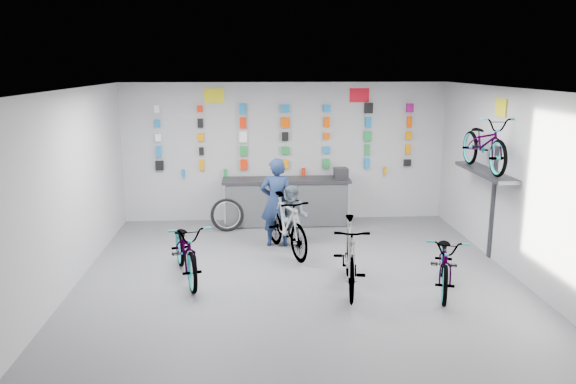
{
  "coord_description": "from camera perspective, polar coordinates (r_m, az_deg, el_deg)",
  "views": [
    {
      "loc": [
        -0.72,
        -8.07,
        3.35
      ],
      "look_at": [
        -0.1,
        1.4,
        1.2
      ],
      "focal_mm": 35.0,
      "sensor_mm": 36.0,
      "label": 1
    }
  ],
  "objects": [
    {
      "name": "merch_wall",
      "position": [
        12.13,
        0.04,
        5.42
      ],
      "size": [
        5.56,
        0.08,
        1.57
      ],
      "color": "black",
      "rests_on": "wall_back"
    },
    {
      "name": "bike_service",
      "position": [
        10.15,
        -0.18,
        -3.3
      ],
      "size": [
        1.09,
        1.87,
        1.08
      ],
      "primitive_type": "imported",
      "rotation": [
        0.0,
        0.0,
        0.34
      ],
      "color": "gray",
      "rests_on": "floor"
    },
    {
      "name": "bike_left",
      "position": [
        9.12,
        -10.31,
        -5.74
      ],
      "size": [
        1.13,
        1.97,
        0.98
      ],
      "primitive_type": "imported",
      "rotation": [
        0.0,
        0.0,
        0.27
      ],
      "color": "gray",
      "rests_on": "floor"
    },
    {
      "name": "sign_left",
      "position": [
        12.09,
        -7.53,
        9.67
      ],
      "size": [
        0.42,
        0.02,
        0.3
      ],
      "primitive_type": "cube",
      "color": "yellow",
      "rests_on": "wall_back"
    },
    {
      "name": "counter",
      "position": [
        11.98,
        -0.17,
        -1.06
      ],
      "size": [
        2.7,
        0.66,
        1.0
      ],
      "color": "black",
      "rests_on": "floor"
    },
    {
      "name": "bike_wall",
      "position": [
        10.17,
        19.36,
        4.72
      ],
      "size": [
        0.63,
        1.8,
        0.95
      ],
      "primitive_type": "imported",
      "color": "gray",
      "rests_on": "wall_bracket"
    },
    {
      "name": "wall_left",
      "position": [
        8.74,
        -22.19,
        -0.43
      ],
      "size": [
        0.0,
        8.0,
        8.0
      ],
      "primitive_type": "plane",
      "rotation": [
        1.57,
        0.0,
        1.57
      ],
      "color": "#B0B0B2",
      "rests_on": "floor"
    },
    {
      "name": "bike_right",
      "position": [
        8.85,
        15.72,
        -6.79
      ],
      "size": [
        1.11,
        1.85,
        0.92
      ],
      "primitive_type": "imported",
      "rotation": [
        0.0,
        0.0,
        -0.31
      ],
      "color": "gray",
      "rests_on": "floor"
    },
    {
      "name": "spare_wheel",
      "position": [
        11.65,
        -6.21,
        -2.33
      ],
      "size": [
        0.71,
        0.34,
        0.68
      ],
      "rotation": [
        0.0,
        0.0,
        0.15
      ],
      "color": "black",
      "rests_on": "floor"
    },
    {
      "name": "register",
      "position": [
        11.98,
        5.4,
        1.94
      ],
      "size": [
        0.29,
        0.31,
        0.22
      ],
      "primitive_type": "cube",
      "rotation": [
        0.0,
        0.0,
        0.03
      ],
      "color": "black",
      "rests_on": "counter"
    },
    {
      "name": "sign_right",
      "position": [
        12.29,
        7.27,
        9.73
      ],
      "size": [
        0.42,
        0.02,
        0.3
      ],
      "primitive_type": "cube",
      "color": "red",
      "rests_on": "wall_back"
    },
    {
      "name": "clerk",
      "position": [
        10.51,
        -1.18,
        -1.05
      ],
      "size": [
        0.63,
        0.42,
        1.68
      ],
      "primitive_type": "imported",
      "rotation": [
        0.0,
        0.0,
        3.11
      ],
      "color": "#162547",
      "rests_on": "floor"
    },
    {
      "name": "bike_center",
      "position": [
        8.59,
        6.31,
        -6.39
      ],
      "size": [
        0.73,
        1.86,
        1.09
      ],
      "primitive_type": "imported",
      "rotation": [
        0.0,
        0.0,
        -0.12
      ],
      "color": "gray",
      "rests_on": "floor"
    },
    {
      "name": "ceiling",
      "position": [
        8.11,
        1.38,
        10.28
      ],
      "size": [
        8.0,
        8.0,
        0.0
      ],
      "primitive_type": "plane",
      "rotation": [
        3.14,
        0.0,
        0.0
      ],
      "color": "white",
      "rests_on": "wall_back"
    },
    {
      "name": "floor",
      "position": [
        8.77,
        1.28,
        -9.7
      ],
      "size": [
        8.0,
        8.0,
        0.0
      ],
      "primitive_type": "plane",
      "color": "#56565B",
      "rests_on": "ground"
    },
    {
      "name": "wall_right",
      "position": [
        9.29,
        23.37,
        0.22
      ],
      "size": [
        0.0,
        8.0,
        8.0
      ],
      "primitive_type": "plane",
      "rotation": [
        1.57,
        0.0,
        -1.57
      ],
      "color": "#B0B0B2",
      "rests_on": "floor"
    },
    {
      "name": "wall_bracket",
      "position": [
        10.29,
        19.52,
        1.46
      ],
      "size": [
        0.39,
        1.9,
        2.0
      ],
      "color": "#333338",
      "rests_on": "wall_right"
    },
    {
      "name": "wall_back",
      "position": [
        12.23,
        -0.31,
        4.07
      ],
      "size": [
        7.0,
        0.0,
        7.0
      ],
      "primitive_type": "plane",
      "rotation": [
        1.57,
        0.0,
        0.0
      ],
      "color": "#B0B0B2",
      "rests_on": "floor"
    },
    {
      "name": "sign_side",
      "position": [
        10.2,
        20.8,
        8.01
      ],
      "size": [
        0.02,
        0.4,
        0.3
      ],
      "primitive_type": "cube",
      "color": "yellow",
      "rests_on": "wall_right"
    },
    {
      "name": "wall_front",
      "position": [
        4.53,
        5.84,
        -11.43
      ],
      "size": [
        7.0,
        0.0,
        7.0
      ],
      "primitive_type": "plane",
      "rotation": [
        -1.57,
        0.0,
        0.0
      ],
      "color": "#B0B0B2",
      "rests_on": "floor"
    },
    {
      "name": "customer",
      "position": [
        10.43,
        0.52,
        -2.55
      ],
      "size": [
        0.7,
        0.62,
        1.19
      ],
      "primitive_type": "imported",
      "rotation": [
        0.0,
        0.0,
        -0.34
      ],
      "color": "slate",
      "rests_on": "floor"
    }
  ]
}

